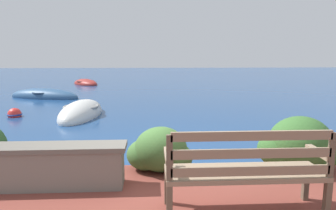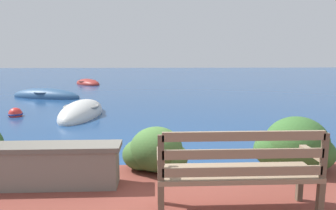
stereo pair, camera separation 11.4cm
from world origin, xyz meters
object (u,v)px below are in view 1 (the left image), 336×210
rowboat_nearest (81,114)px  rowboat_mid (44,96)px  park_bench (246,169)px  mooring_buoy (15,114)px  rowboat_far (86,84)px

rowboat_nearest → rowboat_mid: rowboat_nearest is taller
rowboat_mid → park_bench: bearing=-43.8°
park_bench → rowboat_mid: (-5.65, 10.41, -0.65)m
park_bench → rowboat_mid: bearing=112.0°
mooring_buoy → park_bench: bearing=-51.0°
park_bench → mooring_buoy: park_bench is taller
park_bench → rowboat_mid: 11.86m
park_bench → mooring_buoy: bearing=122.5°
park_bench → rowboat_far: 17.25m
park_bench → rowboat_nearest: park_bench is taller
rowboat_mid → rowboat_far: 6.06m
rowboat_far → mooring_buoy: bearing=-38.3°
park_bench → rowboat_nearest: 7.04m
rowboat_mid → mooring_buoy: rowboat_mid is taller
rowboat_far → rowboat_nearest: bearing=-27.1°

